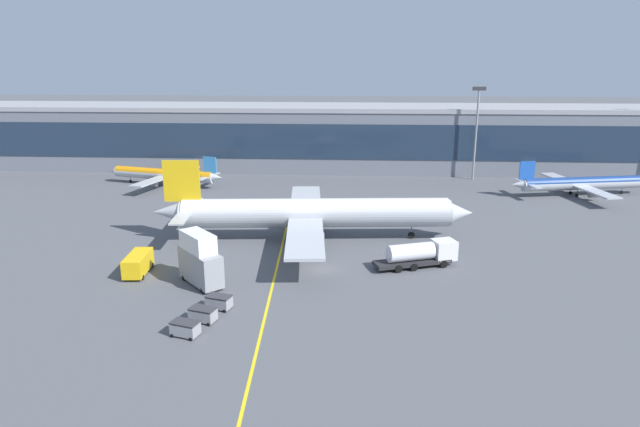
# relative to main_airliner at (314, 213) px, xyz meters

# --- Properties ---
(ground_plane) EXTENTS (700.00, 700.00, 0.00)m
(ground_plane) POSITION_rel_main_airliner_xyz_m (1.78, -11.96, -4.04)
(ground_plane) COLOR #515459
(apron_lead_in_line) EXTENTS (4.22, 79.92, 0.01)m
(apron_lead_in_line) POSITION_rel_main_airliner_xyz_m (-4.00, -9.96, -4.03)
(apron_lead_in_line) COLOR yellow
(apron_lead_in_line) RESTS_ON ground_plane
(terminal_building) EXTENTS (207.54, 19.99, 15.15)m
(terminal_building) POSITION_rel_main_airliner_xyz_m (-0.42, 56.45, 3.56)
(terminal_building) COLOR slate
(terminal_building) RESTS_ON ground_plane
(main_airliner) EXTENTS (47.06, 37.47, 11.88)m
(main_airliner) POSITION_rel_main_airliner_xyz_m (0.00, 0.00, 0.00)
(main_airliner) COLOR #B2B7BC
(main_airliner) RESTS_ON ground_plane
(fuel_tanker) EXTENTS (11.02, 5.93, 3.25)m
(fuel_tanker) POSITION_rel_main_airliner_xyz_m (14.48, -10.40, -2.29)
(fuel_tanker) COLOR #232326
(fuel_tanker) RESTS_ON ground_plane
(catering_lift) EXTENTS (6.42, 6.72, 6.30)m
(catering_lift) POSITION_rel_main_airliner_xyz_m (-12.13, -17.71, -0.97)
(catering_lift) COLOR gray
(catering_lift) RESTS_ON ground_plane
(lavatory_truck) EXTENTS (2.72, 5.95, 2.50)m
(lavatory_truck) POSITION_rel_main_airliner_xyz_m (-20.76, -15.10, -2.61)
(lavatory_truck) COLOR yellow
(lavatory_truck) RESTS_ON ground_plane
(baggage_cart_0) EXTENTS (2.97, 2.24, 1.48)m
(baggage_cart_0) POSITION_rel_main_airliner_xyz_m (-10.21, -30.34, -3.25)
(baggage_cart_0) COLOR gray
(baggage_cart_0) RESTS_ON ground_plane
(baggage_cart_1) EXTENTS (2.97, 2.24, 1.48)m
(baggage_cart_1) POSITION_rel_main_airliner_xyz_m (-9.31, -27.27, -3.25)
(baggage_cart_1) COLOR gray
(baggage_cart_1) RESTS_ON ground_plane
(baggage_cart_2) EXTENTS (2.97, 2.24, 1.48)m
(baggage_cart_2) POSITION_rel_main_airliner_xyz_m (-8.41, -24.20, -3.25)
(baggage_cart_2) COLOR gray
(baggage_cart_2) RESTS_ON ground_plane
(commuter_jet_far) EXTENTS (27.10, 21.90, 6.70)m
(commuter_jet_far) POSITION_rel_main_airliner_xyz_m (-34.17, 34.17, -1.65)
(commuter_jet_far) COLOR #B2B7BC
(commuter_jet_far) RESTS_ON ground_plane
(commuter_jet_near) EXTENTS (28.56, 22.95, 7.07)m
(commuter_jet_near) POSITION_rel_main_airliner_xyz_m (50.12, 30.28, -1.58)
(commuter_jet_near) COLOR #B2B7BC
(commuter_jet_near) RESTS_ON ground_plane
(apron_light_mast_1) EXTENTS (2.80, 0.50, 20.16)m
(apron_light_mast_1) POSITION_rel_main_airliner_xyz_m (32.30, 44.49, 7.97)
(apron_light_mast_1) COLOR gray
(apron_light_mast_1) RESTS_ON ground_plane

